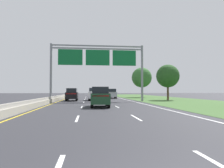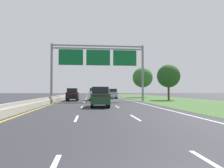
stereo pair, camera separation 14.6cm
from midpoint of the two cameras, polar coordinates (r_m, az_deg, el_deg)
ground_plane at (r=37.89m, az=-4.32°, el=-4.38°), size 220.00×220.00×0.00m
lane_striping at (r=37.44m, az=-4.30°, el=-4.41°), size 11.96×106.00×0.01m
grass_verge_right at (r=40.76m, az=15.74°, el=-4.12°), size 14.00×110.00×0.02m
median_barrier_concrete at (r=38.26m, az=-14.27°, el=-3.78°), size 0.60×110.00×0.85m
overhead_sign_gantry at (r=34.45m, az=-3.61°, el=6.30°), size 15.06×0.42×9.18m
pickup_truck_white at (r=37.64m, az=-4.55°, el=-2.76°), size 2.07×5.43×2.20m
car_darkgreen_centre_lane_suv at (r=22.43m, az=-3.07°, el=-3.38°), size 2.01×4.74×2.11m
car_silver_right_lane_suv at (r=46.60m, az=0.23°, el=-2.55°), size 2.04×4.75×2.11m
car_gold_right_lane_suv at (r=54.47m, az=-0.69°, el=-2.44°), size 1.94×4.71×2.11m
car_black_left_lane_suv at (r=36.54m, az=-10.43°, el=-2.73°), size 1.92×4.71×2.11m
roadside_tree_mid at (r=39.56m, az=15.05°, el=2.07°), size 4.14×4.14×6.42m
roadside_tree_far at (r=54.15m, az=8.30°, el=1.73°), size 5.05×5.05×7.55m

